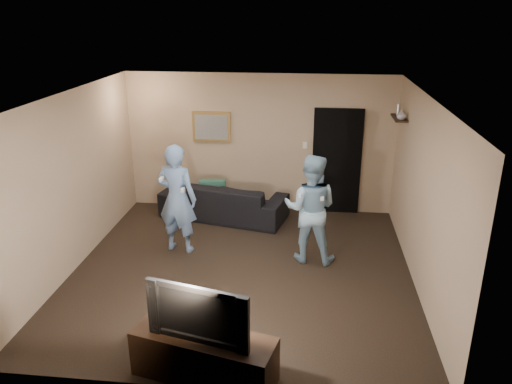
# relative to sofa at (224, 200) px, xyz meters

# --- Properties ---
(ground) EXTENTS (5.00, 5.00, 0.00)m
(ground) POSITION_rel_sofa_xyz_m (0.61, -1.98, -0.34)
(ground) COLOR black
(ground) RESTS_ON ground
(ceiling) EXTENTS (5.00, 5.00, 0.04)m
(ceiling) POSITION_rel_sofa_xyz_m (0.61, -1.98, 2.26)
(ceiling) COLOR silver
(ceiling) RESTS_ON wall_back
(wall_back) EXTENTS (5.00, 0.04, 2.60)m
(wall_back) POSITION_rel_sofa_xyz_m (0.61, 0.52, 0.96)
(wall_back) COLOR tan
(wall_back) RESTS_ON ground
(wall_front) EXTENTS (5.00, 0.04, 2.60)m
(wall_front) POSITION_rel_sofa_xyz_m (0.61, -4.48, 0.96)
(wall_front) COLOR tan
(wall_front) RESTS_ON ground
(wall_left) EXTENTS (0.04, 5.00, 2.60)m
(wall_left) POSITION_rel_sofa_xyz_m (-1.89, -1.98, 0.96)
(wall_left) COLOR tan
(wall_left) RESTS_ON ground
(wall_right) EXTENTS (0.04, 5.00, 2.60)m
(wall_right) POSITION_rel_sofa_xyz_m (3.11, -1.98, 0.96)
(wall_right) COLOR tan
(wall_right) RESTS_ON ground
(sofa) EXTENTS (2.45, 1.39, 0.67)m
(sofa) POSITION_rel_sofa_xyz_m (0.00, 0.00, 0.00)
(sofa) COLOR black
(sofa) RESTS_ON ground
(throw_pillow) EXTENTS (0.49, 0.20, 0.48)m
(throw_pillow) POSITION_rel_sofa_xyz_m (-0.21, 0.00, 0.14)
(throw_pillow) COLOR #18493C
(throw_pillow) RESTS_ON sofa
(painting_frame) EXTENTS (0.72, 0.05, 0.57)m
(painting_frame) POSITION_rel_sofa_xyz_m (-0.29, 0.50, 1.26)
(painting_frame) COLOR olive
(painting_frame) RESTS_ON wall_back
(painting_canvas) EXTENTS (0.62, 0.01, 0.47)m
(painting_canvas) POSITION_rel_sofa_xyz_m (-0.29, 0.47, 1.26)
(painting_canvas) COLOR slate
(painting_canvas) RESTS_ON painting_frame
(doorway) EXTENTS (0.90, 0.06, 2.00)m
(doorway) POSITION_rel_sofa_xyz_m (2.06, 0.49, 0.66)
(doorway) COLOR black
(doorway) RESTS_ON ground
(light_switch) EXTENTS (0.08, 0.02, 0.12)m
(light_switch) POSITION_rel_sofa_xyz_m (1.46, 0.50, 0.96)
(light_switch) COLOR silver
(light_switch) RESTS_ON wall_back
(wall_shelf) EXTENTS (0.20, 0.60, 0.03)m
(wall_shelf) POSITION_rel_sofa_xyz_m (3.00, -0.18, 1.65)
(wall_shelf) COLOR black
(wall_shelf) RESTS_ON wall_right
(shelf_vase) EXTENTS (0.19, 0.19, 0.16)m
(shelf_vase) POSITION_rel_sofa_xyz_m (3.00, -0.36, 1.75)
(shelf_vase) COLOR #B0B0B5
(shelf_vase) RESTS_ON wall_shelf
(shelf_figurine) EXTENTS (0.06, 0.06, 0.18)m
(shelf_figurine) POSITION_rel_sofa_xyz_m (3.00, -0.00, 1.76)
(shelf_figurine) COLOR silver
(shelf_figurine) RESTS_ON wall_shelf
(tv_console) EXTENTS (1.59, 0.83, 0.54)m
(tv_console) POSITION_rel_sofa_xyz_m (0.54, -4.29, -0.09)
(tv_console) COLOR black
(tv_console) RESTS_ON ground
(television) EXTENTS (1.11, 0.40, 0.64)m
(television) POSITION_rel_sofa_xyz_m (0.54, -4.29, 0.50)
(television) COLOR black
(television) RESTS_ON tv_console
(wii_player_left) EXTENTS (0.71, 0.56, 1.77)m
(wii_player_left) POSITION_rel_sofa_xyz_m (-0.49, -1.40, 0.55)
(wii_player_left) COLOR #688AB5
(wii_player_left) RESTS_ON ground
(wii_player_right) EXTENTS (0.90, 0.74, 1.69)m
(wii_player_right) POSITION_rel_sofa_xyz_m (1.60, -1.50, 0.51)
(wii_player_right) COLOR #88AFC6
(wii_player_right) RESTS_ON ground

